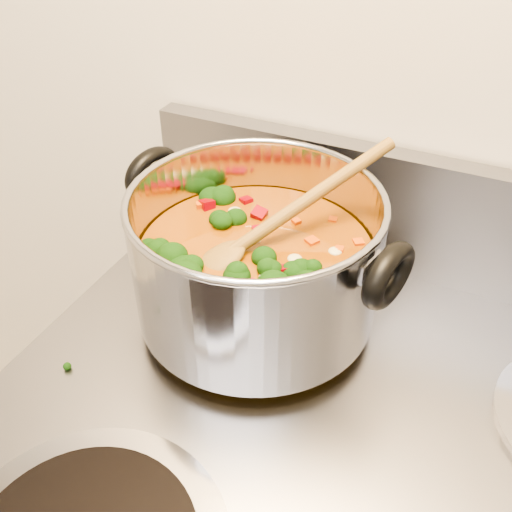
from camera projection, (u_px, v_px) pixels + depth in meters
The scene contains 3 objects.
stockpot at pixel (256, 260), 0.62m from camera, with size 0.33×0.27×0.16m.
wooden_spoon at pixel (265, 229), 0.60m from camera, with size 0.17×0.22×0.11m.
cooktop_crumbs at pixel (304, 266), 0.74m from camera, with size 0.32×0.15×0.01m.
Camera 1 is at (0.09, 0.87, 1.39)m, focal length 40.00 mm.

